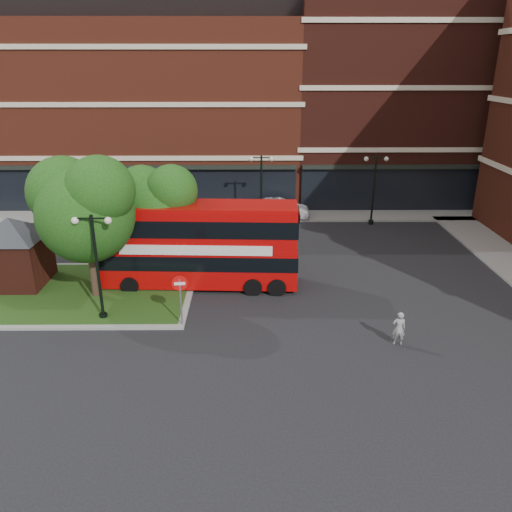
{
  "coord_description": "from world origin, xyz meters",
  "views": [
    {
      "loc": [
        1.33,
        -20.16,
        11.07
      ],
      "look_at": [
        1.53,
        3.04,
        2.0
      ],
      "focal_mm": 35.0,
      "sensor_mm": 36.0,
      "label": 1
    }
  ],
  "objects_px": {
    "woman": "(399,328)",
    "car_white": "(279,209)",
    "car_silver": "(176,210)",
    "bus": "(198,240)"
  },
  "relations": [
    {
      "from": "bus",
      "to": "car_white",
      "type": "height_order",
      "value": "bus"
    },
    {
      "from": "car_silver",
      "to": "bus",
      "type": "bearing_deg",
      "value": -158.1
    },
    {
      "from": "bus",
      "to": "woman",
      "type": "bearing_deg",
      "value": -32.11
    },
    {
      "from": "bus",
      "to": "car_white",
      "type": "relative_size",
      "value": 2.32
    },
    {
      "from": "car_silver",
      "to": "car_white",
      "type": "relative_size",
      "value": 0.88
    },
    {
      "from": "bus",
      "to": "car_white",
      "type": "xyz_separation_m",
      "value": [
        4.82,
        12.0,
        -1.81
      ]
    },
    {
      "from": "bus",
      "to": "car_white",
      "type": "bearing_deg",
      "value": 70.47
    },
    {
      "from": "car_white",
      "to": "woman",
      "type": "bearing_deg",
      "value": -160.54
    },
    {
      "from": "woman",
      "to": "car_white",
      "type": "relative_size",
      "value": 0.34
    },
    {
      "from": "woman",
      "to": "car_white",
      "type": "bearing_deg",
      "value": -70.08
    }
  ]
}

